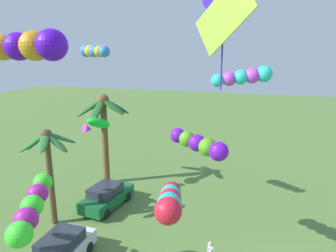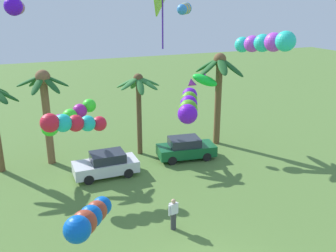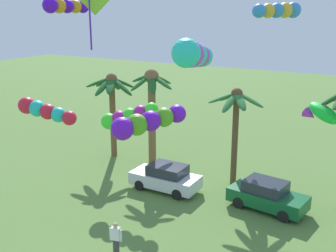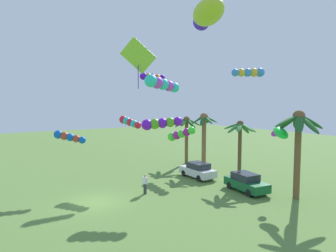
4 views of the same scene
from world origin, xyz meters
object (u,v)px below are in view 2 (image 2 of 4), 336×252
object	(u,v)px
kite_tube_6	(72,123)
kite_tube_9	(265,43)
palm_tree_0	(45,98)
palm_tree_1	(219,77)
palm_tree_2	(139,93)
kite_tube_1	(89,218)
parked_car_1	(186,148)
spectator_0	(173,214)
kite_tube_3	(184,9)
kite_tube_4	(189,105)
kite_tube_7	(68,118)
kite_fish_5	(203,81)
kite_tube_8	(15,7)
parked_car_0	(106,164)

from	to	relation	value
kite_tube_6	kite_tube_9	distance (m)	8.65
palm_tree_0	kite_tube_6	xyz separation A→B (m)	(0.39, -9.43, 1.14)
palm_tree_1	palm_tree_0	bearing A→B (deg)	175.18
palm_tree_2	kite_tube_1	distance (m)	15.37
parked_car_1	palm_tree_1	bearing A→B (deg)	27.24
spectator_0	kite_tube_3	xyz separation A→B (m)	(3.93, 7.60, 9.02)
palm_tree_0	parked_car_1	bearing A→B (deg)	-17.84
palm_tree_1	kite_tube_4	size ratio (longest dim) A/B	2.32
palm_tree_2	kite_tube_4	distance (m)	8.69
palm_tree_1	kite_tube_1	xyz separation A→B (m)	(-12.07, -13.85, -0.57)
palm_tree_1	kite_tube_3	distance (m)	6.12
palm_tree_2	kite_tube_7	bearing A→B (deg)	-148.45
palm_tree_2	kite_tube_3	bearing A→B (deg)	-35.79
kite_fish_5	kite_tube_6	bearing A→B (deg)	-141.21
parked_car_1	spectator_0	xyz separation A→B (m)	(-4.06, -7.35, 0.06)
kite_tube_4	kite_tube_8	world-z (taller)	kite_tube_8
kite_tube_4	kite_fish_5	size ratio (longest dim) A/B	1.31
kite_tube_3	kite_fish_5	xyz separation A→B (m)	(2.12, 1.29, -4.84)
parked_car_1	kite_tube_7	distance (m)	8.55
parked_car_1	kite_tube_7	size ratio (longest dim) A/B	1.30
parked_car_1	kite_tube_9	distance (m)	11.33
kite_tube_7	kite_tube_9	distance (m)	11.20
kite_tube_1	kite_fish_5	xyz separation A→B (m)	(10.65, 13.64, 0.49)
palm_tree_0	kite_tube_4	bearing A→B (deg)	-58.86
kite_tube_8	parked_car_0	bearing A→B (deg)	34.35
palm_tree_0	kite_fish_5	distance (m)	10.68
kite_fish_5	kite_tube_6	world-z (taller)	kite_tube_6
palm_tree_2	parked_car_0	size ratio (longest dim) A/B	1.47
kite_fish_5	palm_tree_2	bearing A→B (deg)	173.90
parked_car_0	kite_tube_6	world-z (taller)	kite_tube_6
kite_tube_4	kite_tube_6	distance (m)	5.24
palm_tree_2	kite_tube_8	distance (m)	10.59
kite_tube_4	kite_tube_1	bearing A→B (deg)	-135.63
kite_fish_5	kite_tube_9	world-z (taller)	kite_tube_9
palm_tree_2	kite_tube_4	world-z (taller)	kite_tube_4
kite_tube_4	kite_tube_9	size ratio (longest dim) A/B	0.99
palm_tree_0	palm_tree_2	xyz separation A→B (m)	(6.00, -0.73, -0.08)
palm_tree_2	kite_tube_3	size ratio (longest dim) A/B	2.35
kite_tube_7	kite_tube_3	bearing A→B (deg)	10.31
parked_car_1	kite_tube_9	size ratio (longest dim) A/B	1.38
kite_tube_3	kite_tube_4	xyz separation A→B (m)	(-2.85, -6.79, -4.06)
kite_tube_1	parked_car_1	bearing A→B (deg)	54.40
palm_tree_1	parked_car_1	size ratio (longest dim) A/B	1.66
palm_tree_2	kite_tube_3	xyz separation A→B (m)	(2.47, -1.78, 5.46)
parked_car_1	kite_tube_1	bearing A→B (deg)	-125.60
parked_car_1	kite_tube_6	bearing A→B (deg)	-140.95
kite_tube_1	kite_tube_7	bearing A→B (deg)	85.29
parked_car_1	kite_fish_5	bearing A→B (deg)	37.72
parked_car_1	palm_tree_2	bearing A→B (deg)	141.95
kite_fish_5	kite_tube_6	xyz separation A→B (m)	(-10.21, -8.21, 0.61)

